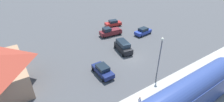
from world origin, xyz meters
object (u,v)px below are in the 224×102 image
Objects in this scene: light_pole_near_platform at (160,53)px; pedestrian_on_platform at (140,101)px; sedan_blue at (143,31)px; suv_black at (123,46)px; pickup_maroon at (110,32)px; sedan_navy at (103,70)px; sedan_red at (113,23)px.

pedestrian_on_platform is at bearing 116.08° from light_pole_near_platform.
light_pole_near_platform is at bearing 144.68° from sedan_blue.
suv_black is (12.97, -7.25, -0.13)m from pedestrian_on_platform.
sedan_navy is at bearing 142.13° from pickup_maroon.
pedestrian_on_platform reaches higher than sedan_red.
sedan_blue is (8.20, -16.56, 0.00)m from sedan_navy.
sedan_blue is (-4.09, -7.01, -0.15)m from pickup_maroon.
pickup_maroon reaches higher than sedan_navy.
suv_black reaches higher than pedestrian_on_platform.
sedan_red is at bearing -16.56° from light_pole_near_platform.
light_pole_near_platform is (-13.54, 9.59, 3.59)m from sedan_blue.
pickup_maroon is at bearing -8.34° from light_pole_near_platform.
pickup_maroon is at bearing -14.75° from suv_black.
pedestrian_on_platform reaches higher than sedan_navy.
suv_black is 1.15× the size of sedan_navy.
sedan_navy is at bearing 116.34° from sedan_blue.
light_pole_near_platform is at bearing 171.66° from pickup_maroon.
sedan_red is 0.85× the size of pickup_maroon.
pickup_maroon reaches higher than sedan_red.
sedan_red is 6.26m from pickup_maroon.
sedan_blue is 16.98m from light_pole_near_platform.
suv_black is 1.11× the size of sedan_blue.
sedan_navy is (8.64, 0.21, -0.40)m from pedestrian_on_platform.
sedan_red and sedan_blue have the same top height.
pedestrian_on_platform is at bearing 150.81° from suv_black.
pickup_maroon is 1.24× the size of sedan_navy.
sedan_navy is (-4.32, 7.46, -0.27)m from suv_black.
pedestrian_on_platform is 0.36× the size of sedan_red.
sedan_navy is 9.49m from light_pole_near_platform.
sedan_navy is at bearing 141.36° from sedan_red.
sedan_navy is 18.48m from sedan_blue.
pickup_maroon reaches higher than pedestrian_on_platform.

